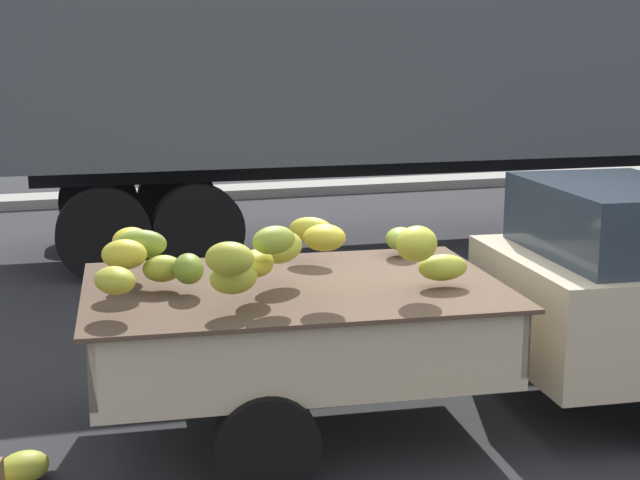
% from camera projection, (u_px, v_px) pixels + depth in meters
% --- Properties ---
extents(ground, '(220.00, 220.00, 0.00)m').
position_uv_depth(ground, '(461.00, 417.00, 6.75)').
color(ground, '#28282B').
extents(curb_strip, '(80.00, 0.80, 0.16)m').
position_uv_depth(curb_strip, '(207.00, 193.00, 16.38)').
color(curb_strip, gray).
rests_on(curb_strip, ground).
extents(pickup_truck, '(5.08, 2.23, 1.70)m').
position_uv_depth(pickup_truck, '(555.00, 296.00, 6.67)').
color(pickup_truck, '#CCB793').
rests_on(pickup_truck, ground).
extents(semi_trailer, '(12.10, 3.08, 3.95)m').
position_uv_depth(semi_trailer, '(445.00, 54.00, 12.41)').
color(semi_trailer, '#4C5156').
rests_on(semi_trailer, ground).
extents(fallen_banana_bunch_near_tailgate, '(0.40, 0.36, 0.20)m').
position_uv_depth(fallen_banana_bunch_near_tailgate, '(24.00, 467.00, 5.74)').
color(fallen_banana_bunch_near_tailgate, '#ACB332').
rests_on(fallen_banana_bunch_near_tailgate, ground).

